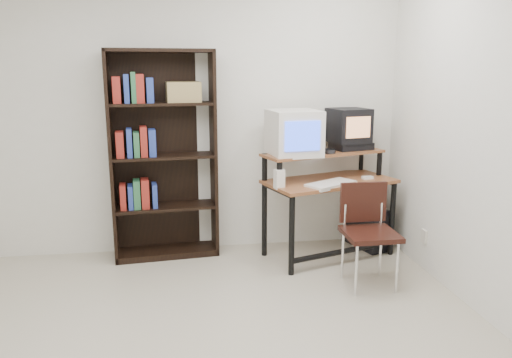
{
  "coord_description": "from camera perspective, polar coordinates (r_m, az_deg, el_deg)",
  "views": [
    {
      "loc": [
        -0.11,
        -2.75,
        1.76
      ],
      "look_at": [
        0.48,
        1.1,
        0.88
      ],
      "focal_mm": 35.0,
      "sensor_mm": 36.0,
      "label": 1
    }
  ],
  "objects": [
    {
      "name": "back_wall",
      "position": [
        4.78,
        -7.41,
        7.07
      ],
      "size": [
        4.0,
        0.01,
        2.6
      ],
      "primitive_type": "cube",
      "color": "silver",
      "rests_on": "floor"
    },
    {
      "name": "front_wall",
      "position": [
        0.89,
        -0.38,
        -18.44
      ],
      "size": [
        4.0,
        0.01,
        2.6
      ],
      "primitive_type": "cube",
      "color": "silver",
      "rests_on": "floor"
    },
    {
      "name": "computer_desk",
      "position": [
        4.7,
        8.27,
        -0.64
      ],
      "size": [
        1.3,
        0.92,
        0.98
      ],
      "rotation": [
        0.0,
        0.0,
        0.31
      ],
      "color": "brown",
      "rests_on": "floor"
    },
    {
      "name": "crt_monitor",
      "position": [
        4.54,
        4.35,
        5.27
      ],
      "size": [
        0.48,
        0.49,
        0.41
      ],
      "rotation": [
        0.0,
        0.0,
        0.13
      ],
      "color": "silver",
      "rests_on": "computer_desk"
    },
    {
      "name": "vcr",
      "position": [
        4.9,
        10.8,
        3.69
      ],
      "size": [
        0.41,
        0.34,
        0.08
      ],
      "primitive_type": "cube",
      "rotation": [
        0.0,
        0.0,
        0.25
      ],
      "color": "black",
      "rests_on": "computer_desk"
    },
    {
      "name": "crt_tv",
      "position": [
        4.88,
        10.53,
        6.04
      ],
      "size": [
        0.41,
        0.4,
        0.32
      ],
      "rotation": [
        0.0,
        0.0,
        0.23
      ],
      "color": "black",
      "rests_on": "vcr"
    },
    {
      "name": "cd_spindle",
      "position": [
        4.64,
        8.38,
        3.09
      ],
      "size": [
        0.13,
        0.13,
        0.05
      ],
      "primitive_type": "cylinder",
      "rotation": [
        0.0,
        0.0,
        0.13
      ],
      "color": "#26262B",
      "rests_on": "computer_desk"
    },
    {
      "name": "keyboard",
      "position": [
        4.49,
        8.56,
        -0.61
      ],
      "size": [
        0.51,
        0.42,
        0.03
      ],
      "primitive_type": "cube",
      "rotation": [
        0.0,
        0.0,
        0.54
      ],
      "color": "silver",
      "rests_on": "computer_desk"
    },
    {
      "name": "mousepad",
      "position": [
        4.77,
        12.53,
        -0.16
      ],
      "size": [
        0.28,
        0.27,
        0.01
      ],
      "primitive_type": "cube",
      "rotation": [
        0.0,
        0.0,
        0.53
      ],
      "color": "black",
      "rests_on": "computer_desk"
    },
    {
      "name": "mouse",
      "position": [
        4.78,
        12.61,
        0.1
      ],
      "size": [
        0.11,
        0.07,
        0.03
      ],
      "primitive_type": "cube",
      "rotation": [
        0.0,
        0.0,
        0.14
      ],
      "color": "white",
      "rests_on": "mousepad"
    },
    {
      "name": "desk_speaker",
      "position": [
        4.34,
        2.67,
        -0.01
      ],
      "size": [
        0.09,
        0.09,
        0.17
      ],
      "primitive_type": "cube",
      "rotation": [
        0.0,
        0.0,
        0.21
      ],
      "color": "silver",
      "rests_on": "computer_desk"
    },
    {
      "name": "pc_tower",
      "position": [
        5.09,
        12.55,
        -5.33
      ],
      "size": [
        0.32,
        0.49,
        0.42
      ],
      "primitive_type": "cube",
      "rotation": [
        0.0,
        0.0,
        0.3
      ],
      "color": "black",
      "rests_on": "floor"
    },
    {
      "name": "school_chair",
      "position": [
        4.18,
        12.62,
        -5.0
      ],
      "size": [
        0.42,
        0.42,
        0.83
      ],
      "rotation": [
        0.0,
        0.0,
        -0.0
      ],
      "color": "black",
      "rests_on": "floor"
    },
    {
      "name": "bookshelf",
      "position": [
        4.68,
        -10.63,
        2.86
      ],
      "size": [
        0.98,
        0.41,
        1.91
      ],
      "rotation": [
        0.0,
        0.0,
        0.09
      ],
      "color": "black",
      "rests_on": "floor"
    },
    {
      "name": "wall_outlet",
      "position": [
        4.66,
        18.65,
        -6.23
      ],
      "size": [
        0.02,
        0.08,
        0.12
      ],
      "primitive_type": "cube",
      "color": "beige",
      "rests_on": "right_wall"
    }
  ]
}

